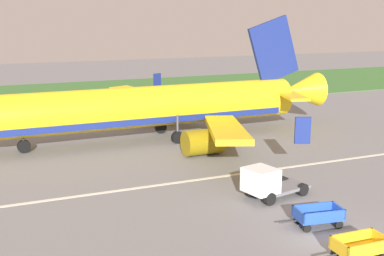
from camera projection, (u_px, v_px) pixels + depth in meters
name	position (u px, v px, depth m)	size (l,w,h in m)	color
ground_plane	(327.00, 235.00, 25.91)	(220.00, 220.00, 0.00)	slate
grass_strip	(97.00, 93.00, 74.43)	(220.00, 28.00, 0.06)	#3D7033
apron_stripe	(230.00, 175.00, 35.74)	(120.00, 0.36, 0.01)	silver
airplane	(154.00, 107.00, 45.60)	(37.53, 30.30, 11.34)	yellow
baggage_cart_nearest	(360.00, 247.00, 23.30)	(3.57, 1.48, 1.07)	gold
baggage_cart_second_in_row	(318.00, 216.00, 26.94)	(3.62, 1.77, 1.07)	#234CB2
service_truck_beside_carts	(266.00, 183.00, 30.82)	(4.67, 2.76, 2.10)	slate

